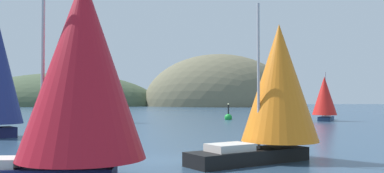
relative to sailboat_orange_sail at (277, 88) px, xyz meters
The scene contains 8 objects.
ground_plane 7.13m from the sailboat_orange_sail, behind, with size 360.00×360.00×0.00m, color #2D4760.
headland_left 147.87m from the sailboat_orange_sail, 114.39° to the left, with size 75.44×44.00×24.87m, color #425138.
headland_center 134.69m from the sailboat_orange_sail, 90.44° to the left, with size 56.47×44.00×38.71m, color #6B664C.
sailboat_orange_sail is the anchor object (origin of this frame).
sailboat_crimson_sail 10.61m from the sailboat_orange_sail, 143.61° to the right, with size 8.45×5.38×8.50m.
sailboat_blue_spinnaker 37.94m from the sailboat_orange_sail, 120.40° to the left, with size 8.67×8.19×10.62m.
sailboat_red_spinnaker 38.76m from the sailboat_orange_sail, 71.63° to the left, with size 4.62×6.77×6.85m.
channel_buoy 39.54m from the sailboat_orange_sail, 91.52° to the left, with size 1.10×1.10×2.64m.
Camera 1 is at (2.64, -21.90, 3.31)m, focal length 39.22 mm.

